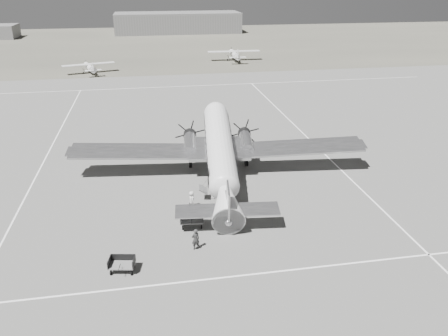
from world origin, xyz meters
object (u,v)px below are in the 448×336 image
at_px(light_plane_right, 234,55).
at_px(ground_crew, 196,239).
at_px(hangar_main, 178,23).
at_px(baggage_cart_far, 122,265).
at_px(ramp_agent, 192,210).
at_px(baggage_cart_near, 192,220).
at_px(passenger, 192,199).
at_px(dc3_airliner, 220,154).
at_px(light_plane_left, 90,68).

bearing_deg(light_plane_right, ground_crew, -102.02).
distance_m(hangar_main, ground_crew, 130.78).
distance_m(hangar_main, light_plane_right, 57.45).
bearing_deg(baggage_cart_far, ramp_agent, 59.04).
bearing_deg(baggage_cart_near, light_plane_right, 81.68).
bearing_deg(ground_crew, passenger, -110.19).
xyz_separation_m(dc3_airliner, baggage_cart_near, (-3.56, -7.75, -2.24)).
relative_size(baggage_cart_near, ground_crew, 1.16).
bearing_deg(baggage_cart_near, dc3_airliner, 70.83).
bearing_deg(ramp_agent, baggage_cart_near, -166.48).
xyz_separation_m(light_plane_right, passenger, (-17.05, -67.47, -0.51)).
xyz_separation_m(light_plane_left, passenger, (14.17, -58.55, -0.33)).
bearing_deg(light_plane_left, baggage_cart_far, -99.21).
height_order(dc3_airliner, light_plane_right, dc3_airliner).
height_order(baggage_cart_near, baggage_cart_far, baggage_cart_near).
bearing_deg(light_plane_right, hangar_main, 99.68).
bearing_deg(light_plane_left, dc3_airliner, -88.75).
distance_m(light_plane_right, ground_crew, 75.68).
height_order(hangar_main, light_plane_left, hangar_main).
xyz_separation_m(dc3_airliner, ground_crew, (-3.62, -10.90, -1.96)).
relative_size(hangar_main, light_plane_right, 3.48).
bearing_deg(light_plane_right, passenger, -102.89).
relative_size(hangar_main, light_plane_left, 4.07).
xyz_separation_m(dc3_airliner, light_plane_left, (-17.42, 53.83, -1.70)).
height_order(ground_crew, ramp_agent, ground_crew).
relative_size(light_plane_right, baggage_cart_far, 6.84).
relative_size(ground_crew, passenger, 1.10).
bearing_deg(ramp_agent, passenger, 13.52).
distance_m(baggage_cart_far, passenger, 9.59).
relative_size(baggage_cart_far, passenger, 1.19).
xyz_separation_m(light_plane_right, ground_crew, (-17.42, -73.65, -0.44)).
bearing_deg(light_plane_left, passenger, -93.08).
xyz_separation_m(dc3_airliner, baggage_cart_far, (-8.70, -12.60, -2.28)).
bearing_deg(light_plane_left, hangar_main, 54.15).
bearing_deg(ground_crew, ramp_agent, -109.08).
relative_size(light_plane_right, ground_crew, 7.41).
distance_m(light_plane_right, baggage_cart_near, 72.61).
distance_m(baggage_cart_near, baggage_cart_far, 7.07).
height_order(dc3_airliner, baggage_cart_far, dc3_airliner).
xyz_separation_m(hangar_main, light_plane_left, (-22.84, -65.72, -2.23)).
bearing_deg(dc3_airliner, ramp_agent, -111.52).
height_order(ramp_agent, passenger, ramp_agent).
distance_m(dc3_airliner, light_plane_right, 64.27).
bearing_deg(baggage_cart_near, ground_crew, -85.55).
distance_m(dc3_airliner, light_plane_left, 56.60).
xyz_separation_m(baggage_cart_near, passenger, (0.32, 3.03, 0.21)).
height_order(light_plane_right, baggage_cart_near, light_plane_right).
bearing_deg(passenger, light_plane_right, -30.85).
relative_size(hangar_main, baggage_cart_near, 22.29).
distance_m(light_plane_left, ramp_agent, 62.05).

